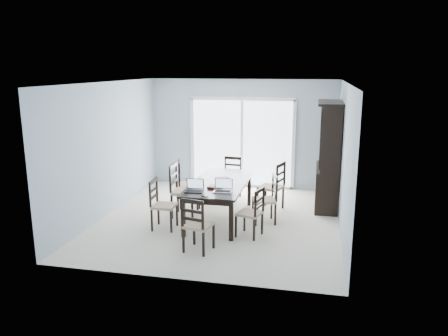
# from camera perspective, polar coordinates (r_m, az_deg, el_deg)

# --- Properties ---
(floor) EXTENTS (5.00, 5.00, 0.00)m
(floor) POSITION_cam_1_polar(r_m,az_deg,el_deg) (8.50, -0.55, -6.71)
(floor) COLOR silver
(floor) RESTS_ON ground
(ceiling) EXTENTS (5.00, 5.00, 0.00)m
(ceiling) POSITION_cam_1_polar(r_m,az_deg,el_deg) (8.00, -0.60, 11.09)
(ceiling) COLOR white
(ceiling) RESTS_ON back_wall
(back_wall) EXTENTS (4.50, 0.02, 2.60)m
(back_wall) POSITION_cam_1_polar(r_m,az_deg,el_deg) (10.57, 2.38, 4.49)
(back_wall) COLOR #9EAEBC
(back_wall) RESTS_ON floor
(wall_left) EXTENTS (0.02, 5.00, 2.60)m
(wall_left) POSITION_cam_1_polar(r_m,az_deg,el_deg) (8.91, -14.86, 2.44)
(wall_left) COLOR #9EAEBC
(wall_left) RESTS_ON floor
(wall_right) EXTENTS (0.02, 5.00, 2.60)m
(wall_right) POSITION_cam_1_polar(r_m,az_deg,el_deg) (7.98, 15.41, 1.20)
(wall_right) COLOR #9EAEBC
(wall_right) RESTS_ON floor
(balcony) EXTENTS (4.50, 2.00, 0.10)m
(balcony) POSITION_cam_1_polar(r_m,az_deg,el_deg) (11.81, 3.14, -1.29)
(balcony) COLOR gray
(balcony) RESTS_ON ground
(railing) EXTENTS (4.50, 0.06, 1.10)m
(railing) POSITION_cam_1_polar(r_m,az_deg,el_deg) (12.64, 3.88, 2.45)
(railing) COLOR #99999E
(railing) RESTS_ON balcony
(dining_table) EXTENTS (1.00, 2.20, 0.75)m
(dining_table) POSITION_cam_1_polar(r_m,az_deg,el_deg) (8.30, -0.56, -2.33)
(dining_table) COLOR black
(dining_table) RESTS_ON floor
(china_hutch) EXTENTS (0.50, 1.38, 2.20)m
(china_hutch) POSITION_cam_1_polar(r_m,az_deg,el_deg) (9.24, 13.51, 1.44)
(china_hutch) COLOR black
(china_hutch) RESTS_ON floor
(sliding_door) EXTENTS (2.52, 0.05, 2.18)m
(sliding_door) POSITION_cam_1_polar(r_m,az_deg,el_deg) (10.58, 2.35, 3.33)
(sliding_door) COLOR silver
(sliding_door) RESTS_ON floor
(chair_left_near) EXTENTS (0.42, 0.40, 1.06)m
(chair_left_near) POSITION_cam_1_polar(r_m,az_deg,el_deg) (7.96, -8.46, -4.00)
(chair_left_near) COLOR black
(chair_left_near) RESTS_ON floor
(chair_left_mid) EXTENTS (0.47, 0.46, 1.21)m
(chair_left_mid) POSITION_cam_1_polar(r_m,az_deg,el_deg) (8.57, -5.84, -2.13)
(chair_left_mid) COLOR black
(chair_left_mid) RESTS_ON floor
(chair_left_far) EXTENTS (0.55, 0.54, 1.14)m
(chair_left_far) POSITION_cam_1_polar(r_m,az_deg,el_deg) (9.13, -5.14, -1.38)
(chair_left_far) COLOR black
(chair_left_far) RESTS_ON floor
(chair_right_near) EXTENTS (0.48, 0.47, 1.01)m
(chair_right_near) POSITION_cam_1_polar(r_m,az_deg,el_deg) (7.50, 3.95, -5.15)
(chair_right_near) COLOR black
(chair_right_near) RESTS_ON floor
(chair_right_mid) EXTENTS (0.52, 0.51, 1.07)m
(chair_right_mid) POSITION_cam_1_polar(r_m,az_deg,el_deg) (8.22, 5.90, -3.30)
(chair_right_mid) COLOR black
(chair_right_mid) RESTS_ON floor
(chair_right_far) EXTENTS (0.56, 0.55, 1.17)m
(chair_right_far) POSITION_cam_1_polar(r_m,az_deg,el_deg) (8.90, 6.73, -1.72)
(chair_right_far) COLOR black
(chair_right_far) RESTS_ON floor
(chair_end_near) EXTENTS (0.47, 0.48, 1.05)m
(chair_end_near) POSITION_cam_1_polar(r_m,az_deg,el_deg) (6.87, -3.72, -6.72)
(chair_end_near) COLOR black
(chair_end_near) RESTS_ON floor
(chair_end_far) EXTENTS (0.44, 0.45, 1.06)m
(chair_end_far) POSITION_cam_1_polar(r_m,az_deg,el_deg) (9.77, 1.00, -0.65)
(chair_end_far) COLOR black
(chair_end_far) RESTS_ON floor
(laptop_dark) EXTENTS (0.33, 0.25, 0.21)m
(laptop_dark) POSITION_cam_1_polar(r_m,az_deg,el_deg) (7.63, -3.94, -2.73)
(laptop_dark) COLOR black
(laptop_dark) RESTS_ON dining_table
(laptop_silver) EXTENTS (0.33, 0.24, 0.22)m
(laptop_silver) POSITION_cam_1_polar(r_m,az_deg,el_deg) (7.60, -0.17, -2.75)
(laptop_silver) COLOR #B1B1B3
(laptop_silver) RESTS_ON dining_table
(book_stack) EXTENTS (0.28, 0.22, 0.04)m
(book_stack) POSITION_cam_1_polar(r_m,az_deg,el_deg) (7.85, -1.18, -2.49)
(book_stack) COLOR maroon
(book_stack) RESTS_ON dining_table
(cell_phone) EXTENTS (0.12, 0.09, 0.01)m
(cell_phone) POSITION_cam_1_polar(r_m,az_deg,el_deg) (7.35, -2.53, -3.72)
(cell_phone) COLOR black
(cell_phone) RESTS_ON dining_table
(game_box) EXTENTS (0.28, 0.22, 0.06)m
(game_box) POSITION_cam_1_polar(r_m,az_deg,el_deg) (8.36, -0.20, -1.44)
(game_box) COLOR #490E12
(game_box) RESTS_ON dining_table
(hot_tub) EXTENTS (1.79, 1.62, 0.87)m
(hot_tub) POSITION_cam_1_polar(r_m,az_deg,el_deg) (11.68, -0.71, 1.04)
(hot_tub) COLOR brown
(hot_tub) RESTS_ON balcony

